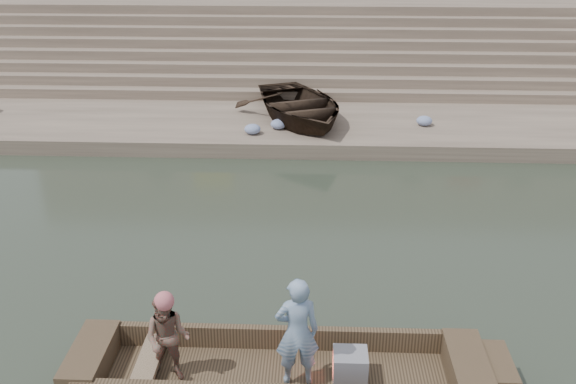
# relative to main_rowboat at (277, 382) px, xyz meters

# --- Properties ---
(ground) EXTENTS (120.00, 120.00, 0.00)m
(ground) POSITION_rel_main_rowboat_xyz_m (0.82, 2.74, -0.11)
(ground) COLOR #263024
(ground) RESTS_ON ground
(lower_landing) EXTENTS (32.00, 4.00, 0.40)m
(lower_landing) POSITION_rel_main_rowboat_xyz_m (0.82, 10.74, 0.09)
(lower_landing) COLOR gray
(lower_landing) RESTS_ON ground
(mid_landing) EXTENTS (32.00, 3.00, 2.80)m
(mid_landing) POSITION_rel_main_rowboat_xyz_m (0.82, 18.24, 1.29)
(mid_landing) COLOR gray
(mid_landing) RESTS_ON ground
(ghat_steps) EXTENTS (32.00, 11.00, 5.20)m
(ghat_steps) POSITION_rel_main_rowboat_xyz_m (0.82, 19.93, 1.69)
(ghat_steps) COLOR gray
(ghat_steps) RESTS_ON ground
(main_rowboat) EXTENTS (5.00, 1.30, 0.22)m
(main_rowboat) POSITION_rel_main_rowboat_xyz_m (0.00, 0.00, 0.00)
(main_rowboat) COLOR brown
(main_rowboat) RESTS_ON ground
(rowboat_trim) EXTENTS (6.04, 2.63, 1.95)m
(rowboat_trim) POSITION_rel_main_rowboat_xyz_m (0.21, -0.01, 0.20)
(rowboat_trim) COLOR brown
(rowboat_trim) RESTS_ON ground
(standing_man) EXTENTS (0.63, 0.46, 1.59)m
(standing_man) POSITION_rel_main_rowboat_xyz_m (0.27, -0.10, 0.90)
(standing_man) COLOR navy
(standing_man) RESTS_ON main_rowboat
(rowing_man) EXTENTS (0.65, 0.52, 1.28)m
(rowing_man) POSITION_rel_main_rowboat_xyz_m (-1.44, -0.10, 0.75)
(rowing_man) COLOR #257159
(rowing_man) RESTS_ON main_rowboat
(television) EXTENTS (0.46, 0.42, 0.40)m
(television) POSITION_rel_main_rowboat_xyz_m (0.97, 0.00, 0.31)
(television) COLOR gray
(television) RESTS_ON main_rowboat
(beached_rowboat) EXTENTS (4.40, 5.11, 0.89)m
(beached_rowboat) POSITION_rel_main_rowboat_xyz_m (0.01, 10.82, 0.73)
(beached_rowboat) COLOR #2D2116
(beached_rowboat) RESTS_ON lower_landing
(cloth_bundles) EXTENTS (18.53, 2.44, 0.26)m
(cloth_bundles) POSITION_rel_main_rowboat_xyz_m (0.32, 10.59, 0.42)
(cloth_bundles) COLOR #3F5999
(cloth_bundles) RESTS_ON lower_landing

